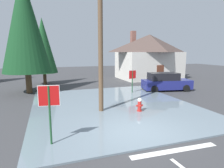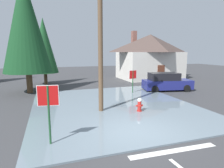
# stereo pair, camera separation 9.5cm
# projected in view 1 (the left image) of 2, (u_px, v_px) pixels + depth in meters

# --- Properties ---
(ground_plane) EXTENTS (80.00, 80.00, 0.10)m
(ground_plane) POSITION_uv_depth(u_px,v_px,m) (137.00, 133.00, 8.84)
(ground_plane) COLOR #38383A
(flood_puddle) EXTENTS (10.44, 12.02, 0.08)m
(flood_puddle) POSITION_uv_depth(u_px,v_px,m) (113.00, 105.00, 13.08)
(flood_puddle) COLOR slate
(flood_puddle) RESTS_ON ground
(lane_stop_bar) EXTENTS (3.61, 0.43, 0.01)m
(lane_stop_bar) POSITION_uv_depth(u_px,v_px,m) (175.00, 151.00, 7.17)
(lane_stop_bar) COLOR silver
(lane_stop_bar) RESTS_ON ground
(stop_sign_near) EXTENTS (0.79, 0.14, 2.42)m
(stop_sign_near) POSITION_uv_depth(u_px,v_px,m) (49.00, 103.00, 7.25)
(stop_sign_near) COLOR #1E4C28
(stop_sign_near) RESTS_ON ground
(fire_hydrant) EXTENTS (0.44, 0.38, 0.88)m
(fire_hydrant) POSITION_uv_depth(u_px,v_px,m) (140.00, 105.00, 11.64)
(fire_hydrant) COLOR #AD231E
(fire_hydrant) RESTS_ON ground
(utility_pole) EXTENTS (1.60, 0.28, 9.21)m
(utility_pole) POSITION_uv_depth(u_px,v_px,m) (100.00, 32.00, 10.99)
(utility_pole) COLOR brown
(utility_pole) RESTS_ON ground
(stop_sign_far) EXTENTS (0.74, 0.15, 2.05)m
(stop_sign_far) POSITION_uv_depth(u_px,v_px,m) (132.00, 77.00, 16.81)
(stop_sign_far) COLOR #1E4C28
(stop_sign_far) RESTS_ON ground
(house) EXTENTS (8.60, 6.14, 6.39)m
(house) POSITION_uv_depth(u_px,v_px,m) (149.00, 56.00, 26.14)
(house) COLOR beige
(house) RESTS_ON ground
(parked_car) EXTENTS (4.75, 2.54, 1.70)m
(parked_car) POSITION_uv_depth(u_px,v_px,m) (166.00, 82.00, 18.16)
(parked_car) COLOR navy
(parked_car) RESTS_ON ground
(pine_tree_mid_left) EXTENTS (4.09, 4.09, 10.21)m
(pine_tree_mid_left) POSITION_uv_depth(u_px,v_px,m) (25.00, 23.00, 16.22)
(pine_tree_mid_left) COLOR #4C3823
(pine_tree_mid_left) RESTS_ON ground
(pine_tree_short_left) EXTENTS (2.91, 2.91, 7.28)m
(pine_tree_short_left) POSITION_uv_depth(u_px,v_px,m) (43.00, 46.00, 20.98)
(pine_tree_short_left) COLOR #4C3823
(pine_tree_short_left) RESTS_ON ground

